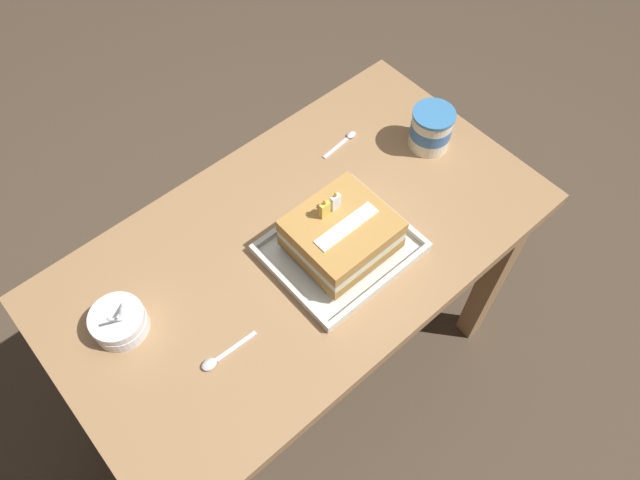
{
  "coord_description": "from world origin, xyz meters",
  "views": [
    {
      "loc": [
        -0.45,
        -0.58,
        1.92
      ],
      "look_at": [
        0.03,
        -0.04,
        0.8
      ],
      "focal_mm": 33.39,
      "sensor_mm": 36.0,
      "label": 1
    }
  ],
  "objects_px": {
    "bowl_stack": "(119,322)",
    "ice_cream_tub": "(431,129)",
    "serving_spoon_by_bowls": "(346,139)",
    "foil_tray": "(341,249)",
    "serving_spoon_near_tray": "(215,360)",
    "birthday_cake": "(341,234)"
  },
  "relations": [
    {
      "from": "foil_tray",
      "to": "birthday_cake",
      "type": "distance_m",
      "value": 0.06
    },
    {
      "from": "bowl_stack",
      "to": "serving_spoon_by_bowls",
      "type": "relative_size",
      "value": 0.98
    },
    {
      "from": "bowl_stack",
      "to": "ice_cream_tub",
      "type": "bearing_deg",
      "value": -4.74
    },
    {
      "from": "bowl_stack",
      "to": "serving_spoon_near_tray",
      "type": "distance_m",
      "value": 0.22
    },
    {
      "from": "foil_tray",
      "to": "ice_cream_tub",
      "type": "relative_size",
      "value": 2.86
    },
    {
      "from": "bowl_stack",
      "to": "serving_spoon_near_tray",
      "type": "relative_size",
      "value": 0.88
    },
    {
      "from": "bowl_stack",
      "to": "serving_spoon_by_bowls",
      "type": "height_order",
      "value": "bowl_stack"
    },
    {
      "from": "foil_tray",
      "to": "serving_spoon_by_bowls",
      "type": "relative_size",
      "value": 2.65
    },
    {
      "from": "foil_tray",
      "to": "bowl_stack",
      "type": "relative_size",
      "value": 2.72
    },
    {
      "from": "serving_spoon_near_tray",
      "to": "foil_tray",
      "type": "bearing_deg",
      "value": 4.45
    },
    {
      "from": "birthday_cake",
      "to": "serving_spoon_near_tray",
      "type": "distance_m",
      "value": 0.37
    },
    {
      "from": "birthday_cake",
      "to": "ice_cream_tub",
      "type": "relative_size",
      "value": 1.9
    },
    {
      "from": "bowl_stack",
      "to": "serving_spoon_by_bowls",
      "type": "xyz_separation_m",
      "value": [
        0.71,
        0.08,
        -0.02
      ]
    },
    {
      "from": "ice_cream_tub",
      "to": "serving_spoon_by_bowls",
      "type": "relative_size",
      "value": 0.93
    },
    {
      "from": "foil_tray",
      "to": "serving_spoon_by_bowls",
      "type": "xyz_separation_m",
      "value": [
        0.24,
        0.24,
        -0.0
      ]
    },
    {
      "from": "foil_tray",
      "to": "birthday_cake",
      "type": "relative_size",
      "value": 1.5
    },
    {
      "from": "birthday_cake",
      "to": "serving_spoon_by_bowls",
      "type": "xyz_separation_m",
      "value": [
        0.24,
        0.24,
        -0.06
      ]
    },
    {
      "from": "bowl_stack",
      "to": "serving_spoon_near_tray",
      "type": "bearing_deg",
      "value": -61.56
    },
    {
      "from": "birthday_cake",
      "to": "bowl_stack",
      "type": "height_order",
      "value": "birthday_cake"
    },
    {
      "from": "bowl_stack",
      "to": "serving_spoon_by_bowls",
      "type": "bearing_deg",
      "value": 6.14
    },
    {
      "from": "serving_spoon_by_bowls",
      "to": "bowl_stack",
      "type": "bearing_deg",
      "value": -173.86
    },
    {
      "from": "serving_spoon_near_tray",
      "to": "serving_spoon_by_bowls",
      "type": "distance_m",
      "value": 0.66
    }
  ]
}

